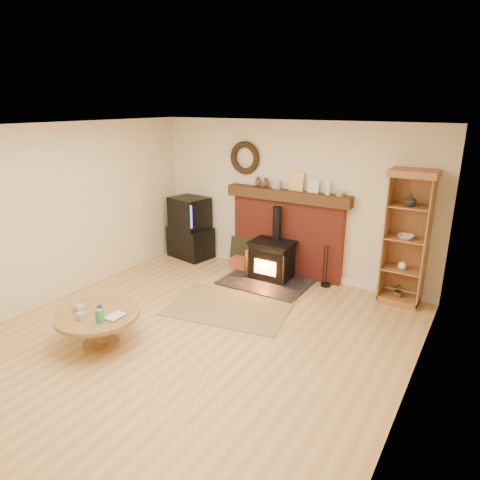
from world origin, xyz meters
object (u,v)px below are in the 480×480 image
Objects in this scene: coffee_table at (98,319)px; wood_stove at (271,262)px; tv_unit at (190,229)px; curio_cabinet at (407,238)px.

wood_stove is at bearing 74.08° from coffee_table.
tv_unit is at bearing 108.11° from coffee_table.
curio_cabinet is 1.97× the size of coffee_table.
tv_unit is 1.16× the size of coffee_table.
tv_unit is 3.92m from curio_cabinet.
curio_cabinet reaches higher than tv_unit.
coffee_table is at bearing -131.80° from curio_cabinet.
curio_cabinet reaches higher than wood_stove.
coffee_table is at bearing -71.89° from tv_unit.
tv_unit reaches higher than coffee_table.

